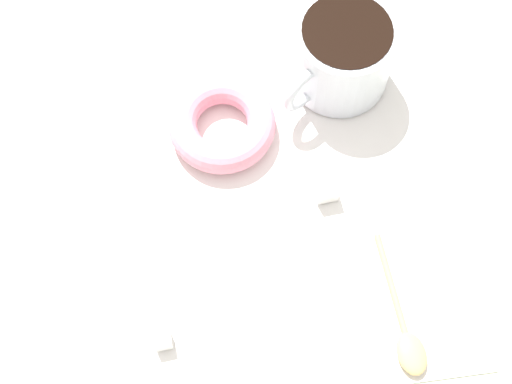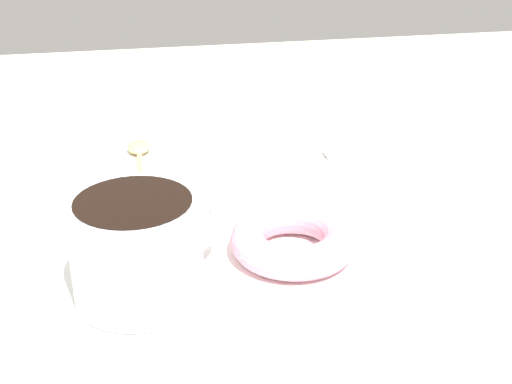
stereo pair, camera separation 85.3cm
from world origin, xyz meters
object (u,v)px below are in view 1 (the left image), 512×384
(donut, at_px, (222,124))
(spoon, at_px, (406,335))
(sugar_cube, at_px, (163,340))
(coffee_cup, at_px, (342,55))
(sugar_cube_extra, at_px, (326,189))

(donut, xyz_separation_m, spoon, (0.11, -0.22, -0.01))
(spoon, xyz_separation_m, sugar_cube, (-0.20, 0.04, 0.00))
(coffee_cup, distance_m, donut, 0.13)
(donut, bearing_deg, spoon, -63.09)
(spoon, bearing_deg, coffee_cup, 88.26)
(donut, relative_size, spoon, 0.80)
(coffee_cup, xyz_separation_m, spoon, (-0.01, -0.25, -0.04))
(spoon, bearing_deg, donut, 116.91)
(spoon, distance_m, sugar_cube, 0.20)
(sugar_cube, bearing_deg, donut, 64.82)
(spoon, height_order, sugar_cube_extra, sugar_cube_extra)
(coffee_cup, xyz_separation_m, sugar_cube_extra, (-0.04, -0.12, -0.03))
(coffee_cup, relative_size, sugar_cube, 7.92)
(spoon, xyz_separation_m, sugar_cube_extra, (-0.03, 0.14, 0.01))
(coffee_cup, bearing_deg, sugar_cube, -133.46)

